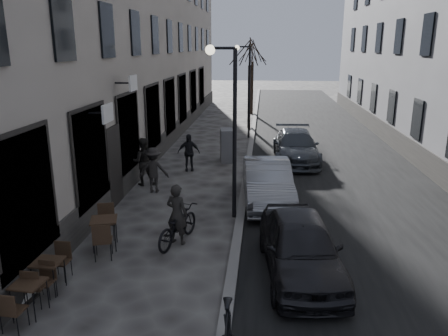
% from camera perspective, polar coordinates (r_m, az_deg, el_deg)
% --- Properties ---
extents(road, '(7.30, 60.00, 0.00)m').
position_cam_1_polar(road, '(23.22, 12.59, 2.74)').
color(road, black).
rests_on(road, ground).
extents(kerb, '(0.25, 60.00, 0.12)m').
position_cam_1_polar(kerb, '(23.02, 3.54, 3.12)').
color(kerb, slate).
rests_on(kerb, ground).
extents(streetlamp_near, '(0.90, 0.28, 5.09)m').
position_cam_1_polar(streetlamp_near, '(12.64, 0.64, 7.03)').
color(streetlamp_near, black).
rests_on(streetlamp_near, ground).
extents(streetlamp_far, '(0.90, 0.28, 5.09)m').
position_cam_1_polar(streetlamp_far, '(24.55, 2.93, 11.24)').
color(streetlamp_far, black).
rests_on(streetlamp_far, ground).
extents(tree_near, '(2.40, 2.40, 5.70)m').
position_cam_1_polar(tree_near, '(27.48, 3.40, 14.85)').
color(tree_near, black).
rests_on(tree_near, ground).
extents(tree_far, '(2.40, 2.40, 5.70)m').
position_cam_1_polar(tree_far, '(33.47, 3.76, 15.00)').
color(tree_far, black).
rests_on(tree_far, ground).
extents(bistro_set_a, '(0.60, 1.40, 0.81)m').
position_cam_1_polar(bistro_set_a, '(9.56, -24.06, -14.91)').
color(bistro_set_a, '#312116').
rests_on(bistro_set_a, ground).
extents(bistro_set_b, '(0.59, 1.42, 0.83)m').
position_cam_1_polar(bistro_set_b, '(10.21, -21.93, -12.58)').
color(bistro_set_b, '#312116').
rests_on(bistro_set_b, ground).
extents(bistro_set_c, '(0.86, 1.66, 0.95)m').
position_cam_1_polar(bistro_set_c, '(11.74, -15.34, -7.86)').
color(bistro_set_c, '#312116').
rests_on(bistro_set_c, ground).
extents(sign_board, '(0.40, 0.61, 1.00)m').
position_cam_1_polar(sign_board, '(10.04, -25.07, -13.60)').
color(sign_board, black).
rests_on(sign_board, ground).
extents(utility_cabinet, '(0.68, 1.05, 1.47)m').
position_cam_1_polar(utility_cabinet, '(19.66, 0.35, 2.98)').
color(utility_cabinet, slate).
rests_on(utility_cabinet, ground).
extents(bicycle, '(1.24, 2.01, 1.00)m').
position_cam_1_polar(bicycle, '(11.66, -6.11, -7.46)').
color(bicycle, black).
rests_on(bicycle, ground).
extents(cyclist_rider, '(0.69, 0.56, 1.63)m').
position_cam_1_polar(cyclist_rider, '(11.54, -6.16, -6.01)').
color(cyclist_rider, black).
rests_on(cyclist_rider, ground).
extents(pedestrian_near, '(0.99, 0.84, 1.80)m').
position_cam_1_polar(pedestrian_near, '(16.53, -10.48, 0.84)').
color(pedestrian_near, '#262421').
rests_on(pedestrian_near, ground).
extents(pedestrian_mid, '(1.10, 0.69, 1.62)m').
position_cam_1_polar(pedestrian_mid, '(15.68, -9.19, -0.25)').
color(pedestrian_mid, '#272422').
rests_on(pedestrian_mid, ground).
extents(pedestrian_far, '(0.97, 0.56, 1.56)m').
position_cam_1_polar(pedestrian_far, '(18.22, -4.64, 2.04)').
color(pedestrian_far, black).
rests_on(pedestrian_far, ground).
extents(car_near, '(2.04, 4.22, 1.39)m').
position_cam_1_polar(car_near, '(10.18, 9.97, -9.99)').
color(car_near, black).
rests_on(car_near, ground).
extents(car_mid, '(1.84, 4.39, 1.41)m').
position_cam_1_polar(car_mid, '(14.50, 5.67, -1.88)').
color(car_mid, gray).
rests_on(car_mid, ground).
extents(car_far, '(2.00, 4.76, 1.37)m').
position_cam_1_polar(car_far, '(19.90, 9.35, 2.79)').
color(car_far, '#3A3E44').
rests_on(car_far, ground).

